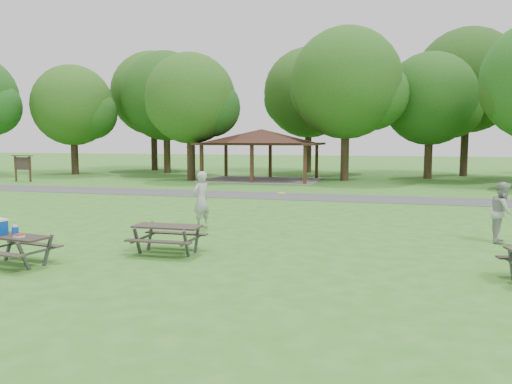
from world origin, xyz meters
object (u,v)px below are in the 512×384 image
(picnic_table_near, at_px, (9,237))
(picnic_table_middle, at_px, (167,232))
(frisbee_catcher, at_px, (503,212))
(frisbee_thrower, at_px, (201,200))

(picnic_table_near, xyz_separation_m, picnic_table_middle, (3.18, 2.11, -0.11))
(frisbee_catcher, bearing_deg, frisbee_thrower, 101.68)
(picnic_table_middle, height_order, frisbee_thrower, frisbee_thrower)
(picnic_table_near, bearing_deg, picnic_table_middle, 33.58)
(picnic_table_near, height_order, picnic_table_middle, picnic_table_near)
(frisbee_thrower, bearing_deg, frisbee_catcher, 114.81)
(frisbee_thrower, xyz_separation_m, frisbee_catcher, (9.42, 0.21, -0.08))
(picnic_table_near, xyz_separation_m, frisbee_thrower, (2.68, 5.82, 0.29))
(picnic_table_middle, distance_m, frisbee_thrower, 3.76)
(frisbee_thrower, bearing_deg, picnic_table_middle, 31.11)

